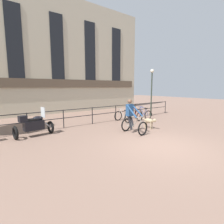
% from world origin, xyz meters
% --- Properties ---
extents(ground_plane, '(60.00, 60.00, 0.00)m').
position_xyz_m(ground_plane, '(0.00, 0.00, 0.00)').
color(ground_plane, '#846656').
extents(canal_railing, '(15.05, 0.05, 1.05)m').
position_xyz_m(canal_railing, '(-0.00, 5.20, 0.71)').
color(canal_railing, black).
rests_on(canal_railing, ground_plane).
extents(building_facade, '(18.00, 0.72, 9.92)m').
position_xyz_m(building_facade, '(0.00, 10.99, 4.94)').
color(building_facade, '#BCB299').
rests_on(building_facade, ground_plane).
extents(cyclist_with_bike, '(0.76, 1.22, 1.70)m').
position_xyz_m(cyclist_with_bike, '(0.50, 2.16, 0.76)').
color(cyclist_with_bike, black).
rests_on(cyclist_with_bike, ground_plane).
extents(dog, '(0.27, 0.97, 0.61)m').
position_xyz_m(dog, '(1.90, 2.19, 0.43)').
color(dog, tan).
rests_on(dog, ground_plane).
extents(parked_motorcycle, '(1.79, 0.81, 1.35)m').
position_xyz_m(parked_motorcycle, '(-3.63, 4.50, 0.56)').
color(parked_motorcycle, black).
rests_on(parked_motorcycle, ground_plane).
extents(parked_bicycle_near_lamp, '(0.67, 1.12, 0.86)m').
position_xyz_m(parked_bicycle_near_lamp, '(1.99, 4.54, 0.36)').
color(parked_bicycle_near_lamp, black).
rests_on(parked_bicycle_near_lamp, ground_plane).
extents(parked_bicycle_mid_left, '(0.79, 1.18, 0.86)m').
position_xyz_m(parked_bicycle_mid_left, '(2.96, 4.54, 0.36)').
color(parked_bicycle_mid_left, black).
rests_on(parked_bicycle_mid_left, ground_plane).
extents(parked_bicycle_mid_right, '(0.76, 1.16, 0.86)m').
position_xyz_m(parked_bicycle_mid_right, '(3.93, 4.54, 0.36)').
color(parked_bicycle_mid_right, black).
rests_on(parked_bicycle_mid_right, ground_plane).
extents(street_lamp, '(0.28, 0.28, 3.68)m').
position_xyz_m(street_lamp, '(5.40, 5.06, 2.09)').
color(street_lamp, '#2D382D').
rests_on(street_lamp, ground_plane).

